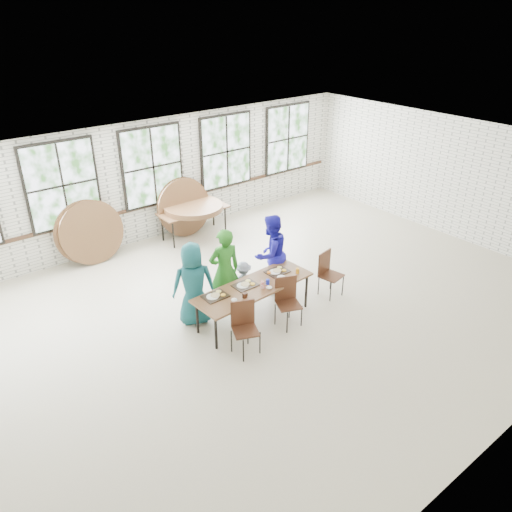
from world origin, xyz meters
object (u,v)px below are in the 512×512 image
(chair_near_right, at_px, (287,297))
(storage_table, at_px, (194,212))
(dining_table, at_px, (254,288))
(chair_near_left, at_px, (244,323))

(chair_near_right, distance_m, storage_table, 4.47)
(dining_table, distance_m, chair_near_right, 0.64)
(dining_table, xyz_separation_m, chair_near_left, (-0.71, -0.62, -0.13))
(chair_near_right, relative_size, storage_table, 0.53)
(chair_near_right, bearing_deg, dining_table, 154.24)
(dining_table, xyz_separation_m, chair_near_right, (0.42, -0.47, -0.13))
(dining_table, distance_m, storage_table, 4.11)
(chair_near_left, bearing_deg, chair_near_right, 30.82)
(chair_near_left, relative_size, storage_table, 0.53)
(chair_near_right, bearing_deg, chair_near_left, -149.80)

